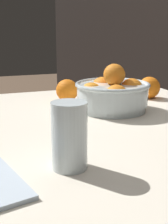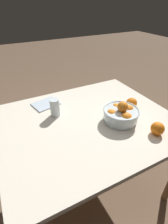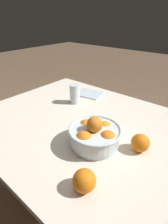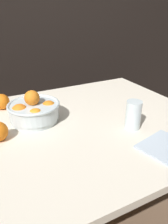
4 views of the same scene
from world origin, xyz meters
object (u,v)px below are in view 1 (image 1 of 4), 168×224
juice_glass (69,138)px  orange_loose_near_bowl (149,88)px  fruit_bowl (112,94)px  orange_loose_front (67,90)px

juice_glass → orange_loose_near_bowl: size_ratio=1.57×
fruit_bowl → orange_loose_front: bearing=-151.3°
fruit_bowl → orange_loose_front: (-0.17, -0.09, -0.01)m
orange_loose_front → juice_glass: bearing=-17.4°
orange_loose_front → orange_loose_near_bowl: bearing=78.9°
orange_loose_near_bowl → orange_loose_front: bearing=-101.1°
orange_loose_near_bowl → orange_loose_front: (-0.06, -0.30, -0.00)m
juice_glass → orange_loose_near_bowl: juice_glass is taller
orange_loose_near_bowl → orange_loose_front: 0.31m
fruit_bowl → orange_loose_near_bowl: 0.24m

